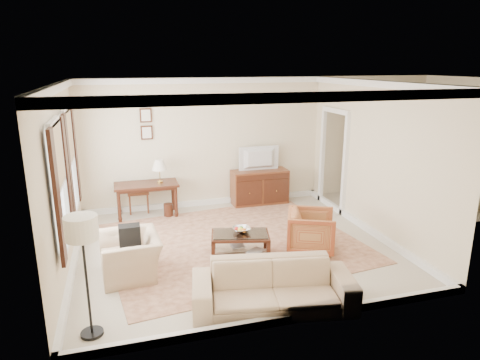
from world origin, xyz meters
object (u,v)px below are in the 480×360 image
writing_desk (146,189)px  sofa (273,279)px  club_armchair (130,249)px  tv (260,151)px  coffee_table (240,239)px  striped_armchair (311,229)px  sideboard (259,187)px

writing_desk → sofa: 4.36m
club_armchair → tv: bearing=128.3°
coffee_table → sofa: bearing=-90.8°
striped_armchair → sideboard: bearing=24.4°
coffee_table → tv: bearing=64.7°
club_armchair → striped_armchair: bearing=86.5°
coffee_table → sofa: 1.68m
sideboard → coffee_table: size_ratio=1.20×
writing_desk → sideboard: 2.61m
sideboard → sofa: 4.47m
writing_desk → sofa: (1.35, -4.14, -0.19)m
striped_armchair → sofa: 1.97m
sideboard → striped_armchair: size_ratio=1.61×
sideboard → coffee_table: bearing=-115.1°
striped_armchair → club_armchair: bearing=114.8°
club_armchair → sofa: (1.79, -1.48, -0.01)m
coffee_table → club_armchair: (-1.82, -0.19, 0.12)m
writing_desk → striped_armchair: size_ratio=1.64×
writing_desk → striped_armchair: (2.61, -2.62, -0.21)m
sideboard → club_armchair: (-3.04, -2.81, 0.03)m
sideboard → striped_armchair: bearing=-89.7°
tv → club_armchair: bearing=42.5°
writing_desk → sideboard: sideboard is taller
striped_armchair → sofa: bearing=164.4°
sideboard → sofa: size_ratio=0.61×
tv → coffee_table: (-1.22, -2.60, -0.94)m
sofa → coffee_table: bearing=99.6°
sideboard → sofa: sofa is taller
tv → sideboard: bearing=-90.0°
striped_armchair → club_armchair: 3.06m
tv → coffee_table: tv is taller
tv → sofa: 4.52m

